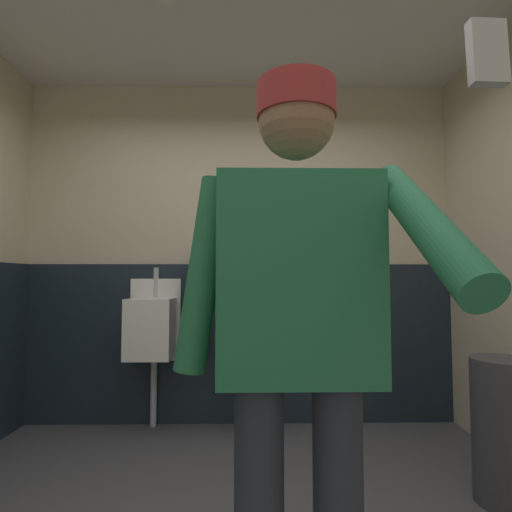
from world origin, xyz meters
TOP-DOWN VIEW (x-y plane):
  - wall_back at (0.00, 1.73)m, footprint 4.05×0.12m
  - wainscot_band_back at (0.00, 1.65)m, footprint 3.45×0.03m
  - urinal_left at (-0.67, 1.51)m, footprint 0.40×0.34m
  - urinal_middle at (0.08, 1.51)m, footprint 0.40×0.34m
  - privacy_divider_panel at (-0.30, 1.44)m, footprint 0.04×0.40m
  - person at (0.22, -0.45)m, footprint 0.67×0.60m
  - cell_phone at (0.47, -0.95)m, footprint 0.06×0.03m
  - trash_bin at (1.41, 0.49)m, footprint 0.33×0.33m

SIDE VIEW (x-z plane):
  - trash_bin at x=1.41m, z-range 0.00..0.73m
  - wainscot_band_back at x=0.00m, z-range 0.00..1.27m
  - urinal_left at x=-0.67m, z-range 0.16..1.40m
  - urinal_middle at x=0.08m, z-range 0.16..1.40m
  - privacy_divider_panel at x=-0.30m, z-range 0.50..1.40m
  - person at x=0.22m, z-range 0.16..1.88m
  - wall_back at x=0.00m, z-range 0.00..2.77m
  - cell_phone at x=0.47m, z-range 1.46..1.57m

